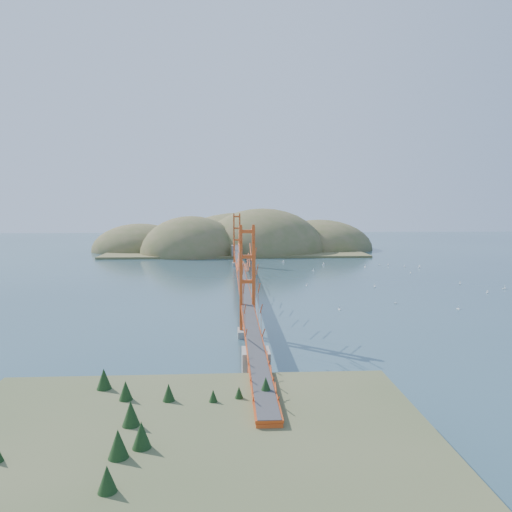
{
  "coord_description": "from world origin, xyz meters",
  "views": [
    {
      "loc": [
        -1.95,
        -81.06,
        13.83
      ],
      "look_at": [
        2.59,
        0.0,
        5.3
      ],
      "focal_mm": 35.0,
      "sensor_mm": 36.0,
      "label": 1
    }
  ],
  "objects": [
    {
      "name": "sailboat_3",
      "position": [
        19.62,
        30.05,
        0.15
      ],
      "size": [
        0.61,
        0.61,
        0.68
      ],
      "color": "white",
      "rests_on": "ground"
    },
    {
      "name": "promontory",
      "position": [
        0.0,
        -48.5,
        0.12
      ],
      "size": [
        9.0,
        6.0,
        0.24
      ],
      "primitive_type": "cube",
      "color": "#59544C",
      "rests_on": "ground"
    },
    {
      "name": "sailboat_17",
      "position": [
        32.12,
        28.76,
        0.13
      ],
      "size": [
        0.49,
        0.49,
        0.55
      ],
      "color": "white",
      "rests_on": "ground"
    },
    {
      "name": "sailboat_8",
      "position": [
        33.84,
        27.95,
        0.14
      ],
      "size": [
        0.56,
        0.56,
        0.61
      ],
      "color": "white",
      "rests_on": "ground"
    },
    {
      "name": "sailboat_15",
      "position": [
        27.99,
        25.64,
        0.16
      ],
      "size": [
        0.54,
        0.63,
        0.73
      ],
      "color": "white",
      "rests_on": "ground"
    },
    {
      "name": "sailboat_4",
      "position": [
        39.4,
        23.84,
        0.16
      ],
      "size": [
        0.69,
        0.69,
        0.74
      ],
      "color": "white",
      "rests_on": "ground"
    },
    {
      "name": "bridge",
      "position": [
        0.0,
        0.18,
        7.01
      ],
      "size": [
        2.2,
        94.4,
        12.0
      ],
      "color": "gray",
      "rests_on": "ground"
    },
    {
      "name": "sailboat_2",
      "position": [
        21.26,
        -14.03,
        0.14
      ],
      "size": [
        0.52,
        0.49,
        0.58
      ],
      "color": "white",
      "rests_on": "ground"
    },
    {
      "name": "sailboat_13",
      "position": [
        38.26,
        -6.74,
        0.13
      ],
      "size": [
        0.53,
        0.53,
        0.56
      ],
      "color": "white",
      "rests_on": "ground"
    },
    {
      "name": "sailboat_10",
      "position": [
        12.57,
        -17.6,
        0.14
      ],
      "size": [
        0.5,
        0.53,
        0.59
      ],
      "color": "white",
      "rests_on": "ground"
    },
    {
      "name": "ground",
      "position": [
        0.0,
        0.0,
        0.0
      ],
      "size": [
        320.0,
        320.0,
        0.0
      ],
      "primitive_type": "plane",
      "color": "#294652",
      "rests_on": "ground"
    },
    {
      "name": "far_headlands",
      "position": [
        2.21,
        68.52,
        0.0
      ],
      "size": [
        84.0,
        58.0,
        25.0
      ],
      "color": "brown",
      "rests_on": "ground"
    },
    {
      "name": "sailboat_extra_0",
      "position": [
        34.65,
        16.22,
        0.13
      ],
      "size": [
        0.38,
        0.47,
        0.55
      ],
      "color": "white",
      "rests_on": "ground"
    },
    {
      "name": "fort",
      "position": [
        0.4,
        -47.8,
        0.67
      ],
      "size": [
        3.7,
        2.3,
        1.75
      ],
      "color": "maroon",
      "rests_on": "ground"
    },
    {
      "name": "near_bluff",
      "position": [
        -4.01,
        -59.26,
        1.46
      ],
      "size": [
        24.0,
        20.5,
        4.19
      ],
      "color": "#40502D",
      "rests_on": "ground"
    },
    {
      "name": "sailboat_7",
      "position": [
        36.81,
        25.65,
        0.14
      ],
      "size": [
        0.55,
        0.49,
        0.62
      ],
      "color": "white",
      "rests_on": "ground"
    },
    {
      "name": "sailboat_12",
      "position": [
        11.07,
        35.72,
        0.16
      ],
      "size": [
        0.64,
        0.61,
        0.72
      ],
      "color": "white",
      "rests_on": "ground"
    },
    {
      "name": "sailboat_9",
      "position": [
        37.94,
        1.77,
        0.16
      ],
      "size": [
        0.67,
        0.67,
        0.73
      ],
      "color": "white",
      "rests_on": "ground"
    },
    {
      "name": "approach_viaduct",
      "position": [
        0.0,
        -51.91,
        2.55
      ],
      "size": [
        1.4,
        12.0,
        3.38
      ],
      "color": "#C14015",
      "rests_on": "ground"
    },
    {
      "name": "sailboat_6",
      "position": [
        28.27,
        -18.17,
        0.14
      ],
      "size": [
        0.56,
        0.56,
        0.61
      ],
      "color": "white",
      "rests_on": "ground"
    },
    {
      "name": "sailboat_16",
      "position": [
        15.59,
        20.16,
        0.14
      ],
      "size": [
        0.56,
        0.56,
        0.59
      ],
      "color": "white",
      "rests_on": "ground"
    },
    {
      "name": "sailboat_14",
      "position": [
        22.34,
        -0.44,
        0.15
      ],
      "size": [
        0.62,
        0.62,
        0.65
      ],
      "color": "white",
      "rests_on": "ground"
    },
    {
      "name": "sailboat_0",
      "position": [
        11.31,
        1.82,
        0.14
      ],
      "size": [
        0.39,
        0.48,
        0.57
      ],
      "color": "white",
      "rests_on": "ground"
    },
    {
      "name": "sailboat_11",
      "position": [
        42.98,
        -3.37,
        0.15
      ],
      "size": [
        0.58,
        0.56,
        0.65
      ],
      "color": "white",
      "rests_on": "ground"
    }
  ]
}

